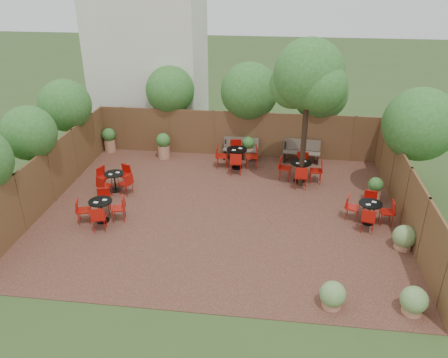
# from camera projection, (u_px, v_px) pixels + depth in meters

# --- Properties ---
(ground) EXTENTS (80.00, 80.00, 0.00)m
(ground) POSITION_uv_depth(u_px,v_px,m) (221.00, 211.00, 15.45)
(ground) COLOR #354F23
(ground) RESTS_ON ground
(courtyard_paving) EXTENTS (12.00, 10.00, 0.02)m
(courtyard_paving) POSITION_uv_depth(u_px,v_px,m) (221.00, 211.00, 15.45)
(courtyard_paving) COLOR #3D1D19
(courtyard_paving) RESTS_ON ground
(fence_back) EXTENTS (12.00, 0.08, 2.00)m
(fence_back) POSITION_uv_depth(u_px,v_px,m) (236.00, 134.00, 19.47)
(fence_back) COLOR #502E1D
(fence_back) RESTS_ON ground
(fence_left) EXTENTS (0.08, 10.00, 2.00)m
(fence_left) POSITION_uv_depth(u_px,v_px,m) (51.00, 176.00, 15.70)
(fence_left) COLOR #502E1D
(fence_left) RESTS_ON ground
(fence_right) EXTENTS (0.08, 10.00, 2.00)m
(fence_right) POSITION_uv_depth(u_px,v_px,m) (406.00, 196.00, 14.33)
(fence_right) COLOR #502E1D
(fence_right) RESTS_ON ground
(neighbour_building) EXTENTS (5.00, 4.00, 8.00)m
(neighbour_building) POSITION_uv_depth(u_px,v_px,m) (149.00, 49.00, 21.34)
(neighbour_building) COLOR silver
(neighbour_building) RESTS_ON ground
(overhang_foliage) EXTENTS (15.55, 10.47, 2.51)m
(overhang_foliage) POSITION_uv_depth(u_px,v_px,m) (224.00, 108.00, 17.26)
(overhang_foliage) COLOR #2A6420
(overhang_foliage) RESTS_ON ground
(courtyard_tree) EXTENTS (2.66, 2.56, 5.49)m
(courtyard_tree) POSITION_uv_depth(u_px,v_px,m) (309.00, 79.00, 15.45)
(courtyard_tree) COLOR black
(courtyard_tree) RESTS_ON courtyard_paving
(park_bench_left) EXTENTS (1.51, 0.52, 0.93)m
(park_bench_left) POSITION_uv_depth(u_px,v_px,m) (241.00, 148.00, 19.33)
(park_bench_left) COLOR brown
(park_bench_left) RESTS_ON courtyard_paving
(park_bench_right) EXTENTS (1.59, 0.66, 0.96)m
(park_bench_right) POSITION_uv_depth(u_px,v_px,m) (302.00, 151.00, 19.03)
(park_bench_right) COLOR brown
(park_bench_right) RESTS_ON courtyard_paving
(bistro_tables) EXTENTS (10.51, 6.44, 0.95)m
(bistro_tables) POSITION_uv_depth(u_px,v_px,m) (230.00, 181.00, 16.51)
(bistro_tables) COLOR black
(bistro_tables) RESTS_ON courtyard_paving
(planters) EXTENTS (11.52, 3.90, 1.12)m
(planters) POSITION_uv_depth(u_px,v_px,m) (199.00, 150.00, 18.87)
(planters) COLOR #A97254
(planters) RESTS_ON courtyard_paving
(low_shrubs) EXTENTS (3.00, 3.51, 0.75)m
(low_shrubs) POSITION_uv_depth(u_px,v_px,m) (387.00, 274.00, 11.80)
(low_shrubs) COLOR #A97254
(low_shrubs) RESTS_ON courtyard_paving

